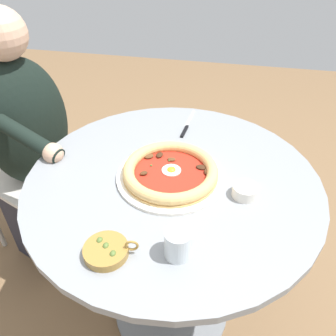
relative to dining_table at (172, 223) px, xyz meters
name	(u,v)px	position (x,y,z in m)	size (l,w,h in m)	color
ground_plane	(171,308)	(0.00, 0.00, -0.56)	(6.00, 6.00, 0.02)	brown
dining_table	(172,223)	(0.00, 0.00, 0.00)	(0.91, 0.91, 0.76)	gray
pizza_on_plate	(171,171)	(-0.01, -0.01, 0.23)	(0.33, 0.33, 0.05)	white
water_glass	(178,245)	(0.28, 0.06, 0.24)	(0.07, 0.07, 0.08)	silver
steak_knife	(187,127)	(-0.30, 0.00, 0.21)	(0.21, 0.03, 0.01)	silver
ramekin_capers	(245,191)	(0.04, 0.22, 0.22)	(0.07, 0.07, 0.03)	white
olive_pan	(107,250)	(0.31, -0.10, 0.22)	(0.11, 0.13, 0.05)	olive
diner_person	(39,164)	(-0.25, -0.65, -0.03)	(0.48, 0.47, 1.17)	#282833
cafe_chair_diner	(18,151)	(-0.31, -0.78, -0.02)	(0.53, 0.53, 0.89)	beige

